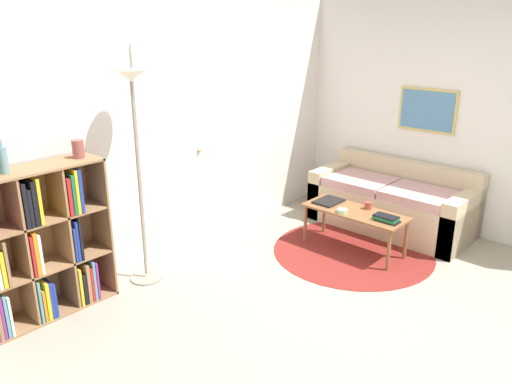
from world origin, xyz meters
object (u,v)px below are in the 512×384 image
at_px(coffee_table, 355,215).
at_px(bowl, 342,211).
at_px(laptop, 329,201).
at_px(vase_on_shelf, 78,149).
at_px(floor_lamp, 134,120).
at_px(bottle_right, 3,160).
at_px(cup, 368,206).
at_px(couch, 393,203).
at_px(bookshelf, 35,247).

height_order(coffee_table, bowl, bowl).
height_order(laptop, vase_on_shelf, vase_on_shelf).
height_order(floor_lamp, laptop, floor_lamp).
relative_size(floor_lamp, coffee_table, 1.78).
bearing_deg(vase_on_shelf, laptop, -20.43).
distance_m(bottle_right, vase_on_shelf, 0.58).
relative_size(laptop, vase_on_shelf, 2.10).
distance_m(laptop, cup, 0.43).
height_order(floor_lamp, bowl, floor_lamp).
xyz_separation_m(couch, vase_on_shelf, (-3.13, 1.19, 1.02)).
height_order(bookshelf, couch, bookshelf).
xyz_separation_m(bookshelf, coffee_table, (2.73, -1.20, -0.21)).
bearing_deg(cup, floor_lamp, 149.38).
bearing_deg(bowl, coffee_table, -25.36).
bearing_deg(couch, laptop, 158.21).
xyz_separation_m(cup, bottle_right, (-2.99, 1.26, 0.85)).
distance_m(bookshelf, bowl, 2.84).
height_order(couch, laptop, couch).
xyz_separation_m(laptop, bottle_right, (-2.88, 0.85, 0.88)).
distance_m(cup, vase_on_shelf, 2.85).
bearing_deg(bowl, laptop, 59.52).
relative_size(laptop, bowl, 2.86).
relative_size(floor_lamp, cup, 25.75).
bearing_deg(coffee_table, bowl, 154.64).
distance_m(bookshelf, couch, 3.79).
bearing_deg(coffee_table, bookshelf, 156.21).
xyz_separation_m(bookshelf, bowl, (2.59, -1.14, -0.14)).
height_order(bookshelf, laptop, bookshelf).
xyz_separation_m(floor_lamp, laptop, (1.84, -0.74, -1.04)).
xyz_separation_m(floor_lamp, couch, (2.67, -1.07, -1.20)).
distance_m(bookshelf, floor_lamp, 1.28).
distance_m(bowl, bottle_right, 3.07).
distance_m(cup, bottle_right, 3.35).
bearing_deg(couch, bookshelf, 161.61).
height_order(bottle_right, vase_on_shelf, bottle_right).
bearing_deg(bowl, bookshelf, 156.30).
height_order(cup, bottle_right, bottle_right).
xyz_separation_m(laptop, bowl, (-0.16, -0.28, 0.01)).
xyz_separation_m(bookshelf, bottle_right, (-0.13, -0.01, 0.73)).
bearing_deg(coffee_table, bottle_right, 157.32).
xyz_separation_m(bookshelf, laptop, (2.76, -0.86, -0.15)).
distance_m(floor_lamp, bottle_right, 1.06).
relative_size(bowl, bottle_right, 0.44).
height_order(floor_lamp, cup, floor_lamp).
relative_size(floor_lamp, laptop, 6.13).
distance_m(bookshelf, cup, 3.13).
height_order(couch, cup, couch).
distance_m(bowl, vase_on_shelf, 2.57).
height_order(bookshelf, vase_on_shelf, vase_on_shelf).
height_order(bookshelf, coffee_table, bookshelf).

